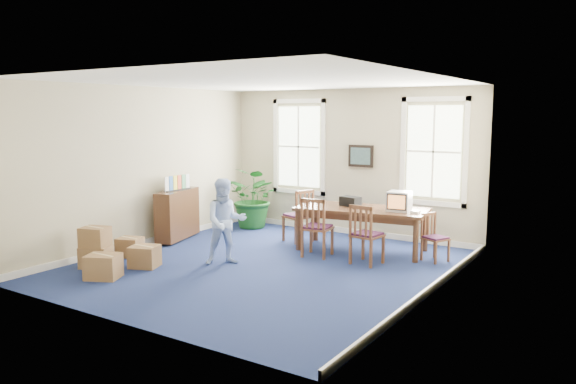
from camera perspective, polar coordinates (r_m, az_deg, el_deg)
The scene contains 25 objects.
floor at distance 10.00m, azimuth -2.37°, elevation -7.47°, with size 6.50×6.50×0.00m, color navy.
ceiling at distance 9.65m, azimuth -2.48°, elevation 11.16°, with size 6.50×6.50×0.00m, color white.
wall_back at distance 12.48m, azimuth 6.25°, elevation 3.04°, with size 6.50×6.50×0.00m, color tan.
wall_front at distance 7.31m, azimuth -17.31°, elevation -0.72°, with size 6.50×6.50×0.00m, color tan.
wall_left at distance 11.68m, azimuth -14.53°, elevation 2.50°, with size 6.50×6.50×0.00m, color tan.
wall_right at distance 8.34m, azimuth 14.64°, elevation 0.41°, with size 6.50×6.50×0.00m, color tan.
baseboard_back at distance 12.67m, azimuth 6.08°, elevation -3.93°, with size 6.00×0.04×0.12m, color white.
baseboard_left at distance 11.90m, azimuth -14.17°, elevation -4.91°, with size 0.04×6.50×0.12m, color white.
baseboard_right at distance 8.68m, azimuth 14.09°, elevation -9.71°, with size 0.04×6.50×0.12m, color white.
window_left at distance 13.07m, azimuth 1.12°, elevation 4.62°, with size 1.40×0.12×2.20m, color white, non-canonical shape.
window_right at distance 11.71m, azimuth 14.58°, elevation 3.98°, with size 1.40×0.12×2.20m, color white, non-canonical shape.
wall_picture at distance 12.29m, azimuth 7.41°, elevation 3.64°, with size 0.58×0.06×0.48m, color black, non-canonical shape.
conference_table at distance 11.06m, azimuth 7.50°, elevation -3.77°, with size 2.49×1.13×0.85m, color #492B19, non-canonical shape.
crt_tv at distance 10.72m, azimuth 11.24°, elevation -0.92°, with size 0.41×0.45×0.37m, color #B7B7BC, non-canonical shape.
game_console at distance 10.57m, azimuth 12.81°, elevation -1.97°, with size 0.15×0.19×0.05m, color white.
equipment_bag at distance 11.14m, azimuth 6.36°, elevation -0.95°, with size 0.38×0.25×0.19m, color black.
chair_near_left at distance 10.53m, azimuth 3.01°, elevation -3.55°, with size 0.50×0.50×1.12m, color brown, non-canonical shape.
chair_near_right at distance 10.08m, azimuth 8.05°, elevation -4.26°, with size 0.49×0.49×1.08m, color brown, non-canonical shape.
chair_end_left at distance 11.73m, azimuth 1.00°, elevation -2.38°, with size 0.50×0.50×1.11m, color brown, non-canonical shape.
chair_end_right at distance 10.53m, azimuth 14.76°, elevation -4.51°, with size 0.39×0.39×0.87m, color brown, non-canonical shape.
man at distance 9.99m, azimuth -6.36°, elevation -3.01°, with size 0.75×0.58×1.53m, color #A5C2F8.
credenza at distance 12.13m, azimuth -11.15°, elevation -2.39°, with size 0.37×1.31×1.03m, color #492B19.
brochure_rack at distance 12.01m, azimuth -11.17°, elevation 0.80°, with size 0.13×0.76×0.34m, color #99999E, non-canonical shape.
potted_plant at distance 13.14m, azimuth -3.42°, elevation -0.59°, with size 1.28×1.11×1.42m, color #134817.
cardboard_boxes at distance 10.27m, azimuth -17.91°, elevation -5.29°, with size 1.31×1.31×0.75m, color olive, non-canonical shape.
Camera 1 is at (5.58, -7.86, 2.65)m, focal length 35.00 mm.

